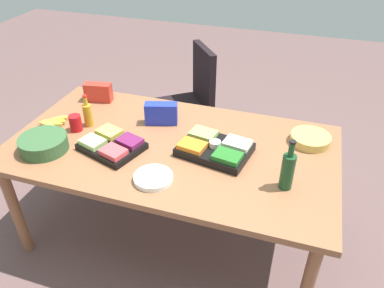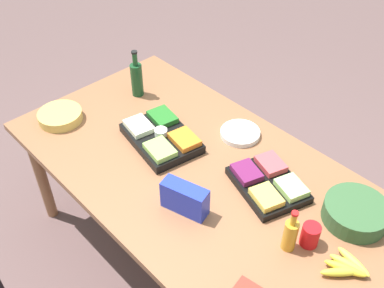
% 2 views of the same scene
% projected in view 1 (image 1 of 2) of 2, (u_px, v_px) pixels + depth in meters
% --- Properties ---
extents(ground_plane, '(10.00, 10.00, 0.00)m').
position_uv_depth(ground_plane, '(175.00, 231.00, 2.82)').
color(ground_plane, brown).
extents(conference_table, '(2.06, 1.13, 0.79)m').
position_uv_depth(conference_table, '(172.00, 154.00, 2.42)').
color(conference_table, '#8E5A3B').
rests_on(conference_table, ground).
extents(office_chair, '(0.67, 0.67, 0.98)m').
position_uv_depth(office_chair, '(187.00, 112.00, 3.58)').
color(office_chair, gray).
rests_on(office_chair, ground).
extents(fruit_platter, '(0.43, 0.38, 0.07)m').
position_uv_depth(fruit_platter, '(112.00, 145.00, 2.32)').
color(fruit_platter, black).
rests_on(fruit_platter, conference_table).
extents(veggie_tray, '(0.47, 0.37, 0.09)m').
position_uv_depth(veggie_tray, '(215.00, 148.00, 2.28)').
color(veggie_tray, black).
rests_on(veggie_tray, conference_table).
extents(chip_bag_blue, '(0.23, 0.14, 0.15)m').
position_uv_depth(chip_bag_blue, '(161.00, 114.00, 2.56)').
color(chip_bag_blue, '#2134C2').
rests_on(chip_bag_blue, conference_table).
extents(chip_bowl, '(0.30, 0.30, 0.06)m').
position_uv_depth(chip_bowl, '(310.00, 139.00, 2.38)').
color(chip_bowl, '#D3AE53').
rests_on(chip_bowl, conference_table).
extents(chip_bag_red, '(0.21, 0.11, 0.14)m').
position_uv_depth(chip_bag_red, '(98.00, 92.00, 2.83)').
color(chip_bag_red, red).
rests_on(chip_bag_red, conference_table).
extents(wine_bottle, '(0.07, 0.07, 0.30)m').
position_uv_depth(wine_bottle, '(288.00, 170.00, 1.98)').
color(wine_bottle, '#184322').
rests_on(wine_bottle, conference_table).
extents(banana_bunch, '(0.18, 0.19, 0.04)m').
position_uv_depth(banana_bunch, '(52.00, 122.00, 2.56)').
color(banana_bunch, gold).
rests_on(banana_bunch, conference_table).
extents(red_solo_cup, '(0.09, 0.09, 0.11)m').
position_uv_depth(red_solo_cup, '(76.00, 123.00, 2.49)').
color(red_solo_cup, red).
rests_on(red_solo_cup, conference_table).
extents(dressing_bottle, '(0.07, 0.07, 0.23)m').
position_uv_depth(dressing_bottle, '(88.00, 114.00, 2.53)').
color(dressing_bottle, gold).
rests_on(dressing_bottle, conference_table).
extents(paper_plate_stack, '(0.23, 0.23, 0.03)m').
position_uv_depth(paper_plate_stack, '(153.00, 178.00, 2.08)').
color(paper_plate_stack, white).
rests_on(paper_plate_stack, conference_table).
extents(salad_bowl, '(0.32, 0.32, 0.09)m').
position_uv_depth(salad_bowl, '(44.00, 144.00, 2.31)').
color(salad_bowl, '#345B33').
rests_on(salad_bowl, conference_table).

